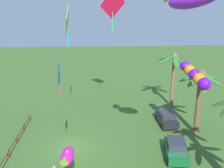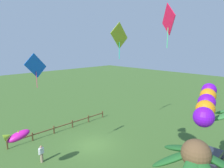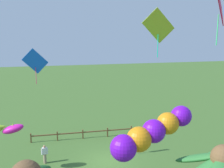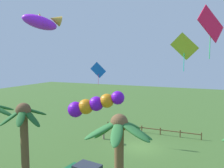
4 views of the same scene
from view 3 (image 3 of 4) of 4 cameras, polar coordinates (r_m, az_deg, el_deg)
name	(u,v)px [view 3 (image 3 of 4)]	position (r m, az deg, el deg)	size (l,w,h in m)	color
ground_plane	(107,162)	(24.34, -1.06, -15.66)	(120.00, 120.00, 0.00)	#3D6028
rail_fence	(95,132)	(28.85, -3.46, -9.85)	(12.86, 0.12, 0.95)	brown
spectator_0	(45,154)	(24.39, -13.68, -13.83)	(0.55, 0.28, 1.59)	gray
kite_tube_1	(150,133)	(11.79, 7.81, -10.00)	(3.81, 1.81, 1.88)	#640EC0
kite_diamond_2	(219,3)	(20.29, 21.23, 15.24)	(1.95, 2.55, 4.36)	#ED113A
kite_fish_3	(12,129)	(22.33, -19.97, -8.62)	(1.97, 0.99, 1.00)	#C51897
kite_diamond_4	(35,62)	(21.42, -15.52, 4.46)	(1.92, 0.41, 2.71)	blue
kite_diamond_5	(158,26)	(23.12, 9.53, 11.63)	(2.87, 0.47, 3.99)	#A0C026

